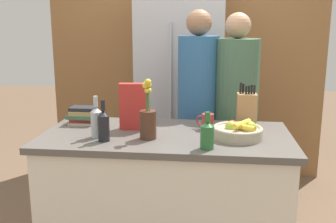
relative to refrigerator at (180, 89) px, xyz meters
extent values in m
cube|color=silver|center=(0.02, -1.30, -0.53)|extent=(1.48, 0.73, 0.84)
cube|color=#56514C|center=(0.02, -1.30, -0.09)|extent=(1.54, 0.76, 0.04)
cube|color=olive|center=(0.02, 0.36, 0.35)|extent=(2.74, 0.12, 2.60)
cube|color=#B7B7BC|center=(0.00, 0.00, 0.00)|extent=(0.78, 0.60, 1.89)
cylinder|color=#B7B7BC|center=(-0.06, -0.31, 0.09)|extent=(0.02, 0.02, 1.04)
cylinder|color=tan|center=(0.45, -1.35, -0.04)|extent=(0.30, 0.30, 0.06)
torus|color=tan|center=(0.45, -1.35, -0.01)|extent=(0.30, 0.30, 0.02)
sphere|color=red|center=(0.42, -1.26, -0.01)|extent=(0.07, 0.07, 0.07)
sphere|color=#99B233|center=(0.41, -1.35, 0.00)|extent=(0.07, 0.07, 0.07)
sphere|color=#99B233|center=(0.53, -1.32, -0.01)|extent=(0.08, 0.08, 0.08)
cylinder|color=yellow|center=(0.48, -1.38, 0.02)|extent=(0.16, 0.14, 0.03)
cylinder|color=yellow|center=(0.48, -1.36, 0.03)|extent=(0.12, 0.16, 0.03)
cube|color=#A87A4C|center=(0.52, -1.08, 0.05)|extent=(0.13, 0.11, 0.22)
cylinder|color=black|center=(0.48, -1.07, 0.19)|extent=(0.01, 0.01, 0.08)
cylinder|color=black|center=(0.50, -1.07, 0.19)|extent=(0.01, 0.01, 0.08)
cylinder|color=black|center=(0.52, -1.09, 0.18)|extent=(0.01, 0.01, 0.06)
cylinder|color=black|center=(0.53, -1.09, 0.18)|extent=(0.01, 0.01, 0.07)
cylinder|color=black|center=(0.55, -1.08, 0.18)|extent=(0.01, 0.01, 0.07)
cylinder|color=black|center=(0.57, -1.08, 0.18)|extent=(0.01, 0.01, 0.07)
cylinder|color=#4C2D1E|center=(-0.08, -1.42, 0.02)|extent=(0.10, 0.10, 0.17)
cylinder|color=#477538|center=(-0.07, -1.42, 0.17)|extent=(0.01, 0.02, 0.12)
sphere|color=gold|center=(-0.06, -1.42, 0.23)|extent=(0.03, 0.03, 0.03)
cylinder|color=#477538|center=(-0.07, -1.41, 0.18)|extent=(0.02, 0.01, 0.15)
sphere|color=gold|center=(-0.07, -1.40, 0.26)|extent=(0.03, 0.03, 0.03)
cylinder|color=#477538|center=(-0.08, -1.41, 0.19)|extent=(0.02, 0.01, 0.16)
sphere|color=gold|center=(-0.08, -1.41, 0.27)|extent=(0.04, 0.04, 0.04)
cylinder|color=#477538|center=(-0.08, -1.42, 0.18)|extent=(0.01, 0.02, 0.15)
sphere|color=gold|center=(-0.09, -1.42, 0.26)|extent=(0.04, 0.04, 0.04)
cylinder|color=#477538|center=(-0.08, -1.42, 0.16)|extent=(0.01, 0.01, 0.12)
sphere|color=gold|center=(-0.08, -1.42, 0.22)|extent=(0.03, 0.03, 0.03)
cylinder|color=#477538|center=(-0.07, -1.42, 0.19)|extent=(0.02, 0.01, 0.17)
sphere|color=gold|center=(-0.07, -1.43, 0.28)|extent=(0.04, 0.04, 0.04)
cube|color=red|center=(-0.20, -1.22, 0.08)|extent=(0.19, 0.08, 0.30)
cylinder|color=#99332D|center=(0.27, -1.16, -0.01)|extent=(0.08, 0.08, 0.10)
torus|color=#99332D|center=(0.23, -1.15, -0.01)|extent=(0.07, 0.03, 0.07)
cube|color=#B7A88E|center=(-0.58, -1.13, -0.06)|extent=(0.17, 0.14, 0.02)
cube|color=maroon|center=(-0.57, -1.13, -0.04)|extent=(0.18, 0.13, 0.02)
cube|color=#3D6047|center=(-0.58, -1.12, -0.01)|extent=(0.19, 0.15, 0.03)
cube|color=#99844C|center=(-0.57, -1.13, 0.02)|extent=(0.16, 0.12, 0.03)
cube|color=#232328|center=(-0.57, -1.12, 0.04)|extent=(0.17, 0.12, 0.02)
cylinder|color=#B2BCC1|center=(-0.39, -1.43, 0.01)|extent=(0.07, 0.07, 0.16)
cone|color=#B2BCC1|center=(-0.39, -1.43, 0.11)|extent=(0.07, 0.07, 0.03)
cylinder|color=#B2BCC1|center=(-0.39, -1.43, 0.15)|extent=(0.03, 0.03, 0.07)
cylinder|color=#286633|center=(0.28, -1.57, 0.00)|extent=(0.08, 0.08, 0.13)
cone|color=#286633|center=(0.28, -1.57, 0.08)|extent=(0.08, 0.08, 0.02)
cylinder|color=#286633|center=(0.28, -1.57, 0.11)|extent=(0.03, 0.03, 0.05)
cylinder|color=black|center=(-0.32, -1.49, 0.01)|extent=(0.07, 0.07, 0.15)
cone|color=black|center=(-0.32, -1.49, 0.10)|extent=(0.07, 0.07, 0.03)
cylinder|color=black|center=(-0.32, -1.49, 0.15)|extent=(0.03, 0.03, 0.06)
cube|color=#383842|center=(0.19, -0.66, -0.55)|extent=(0.26, 0.20, 0.80)
cylinder|color=#2D6093|center=(0.19, -0.66, 0.18)|extent=(0.31, 0.31, 0.66)
sphere|color=#996B4C|center=(0.19, -0.66, 0.61)|extent=(0.19, 0.19, 0.19)
cube|color=#383842|center=(0.47, -0.66, -0.55)|extent=(0.30, 0.24, 0.79)
cylinder|color=#42664C|center=(0.47, -0.66, 0.17)|extent=(0.34, 0.34, 0.65)
sphere|color=tan|center=(0.47, -0.66, 0.59)|extent=(0.19, 0.19, 0.19)
camera|label=1|loc=(0.30, -3.64, 0.61)|focal=42.00mm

